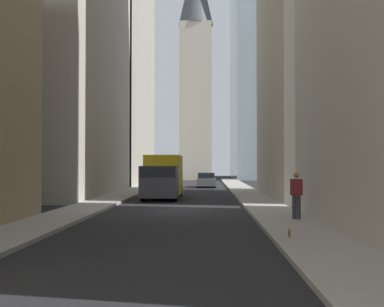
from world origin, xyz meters
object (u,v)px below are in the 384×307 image
(delivery_truck, at_px, (163,176))
(hatchback_grey, at_px, (206,180))
(discarded_bottle, at_px, (289,233))
(pedestrian, at_px, (296,193))

(delivery_truck, bearing_deg, hatchback_grey, -10.53)
(hatchback_grey, bearing_deg, discarded_bottle, -175.52)
(pedestrian, xyz_separation_m, discarded_bottle, (-4.51, 1.06, -0.88))
(delivery_truck, bearing_deg, discarded_bottle, -162.50)
(discarded_bottle, bearing_deg, pedestrian, -13.26)
(hatchback_grey, height_order, discarded_bottle, hatchback_grey)
(hatchback_grey, relative_size, discarded_bottle, 15.93)
(hatchback_grey, xyz_separation_m, pedestrian, (-27.36, -3.56, 0.46))
(hatchback_grey, bearing_deg, delivery_truck, 169.47)
(delivery_truck, distance_m, hatchback_grey, 15.35)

